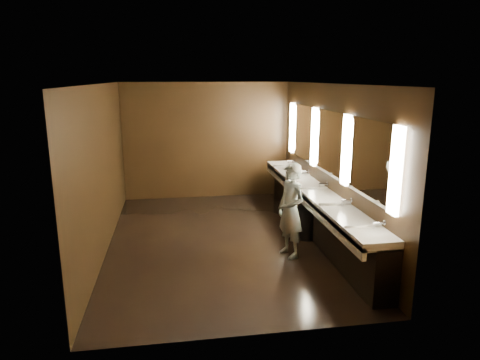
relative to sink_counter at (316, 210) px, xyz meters
The scene contains 10 objects.
floor 1.86m from the sink_counter, behind, with size 6.00×6.00×0.00m, color black.
ceiling 2.92m from the sink_counter, behind, with size 4.00×6.00×0.02m, color #2D2D2B.
wall_back 3.61m from the sink_counter, 120.87° to the left, with size 4.00×0.02×2.80m, color black.
wall_front 3.61m from the sink_counter, 120.87° to the right, with size 4.00×0.02×2.80m, color black.
wall_left 3.90m from the sink_counter, behind, with size 0.02×6.00×2.80m, color black.
wall_right 0.93m from the sink_counter, ahead, with size 0.02×6.00×2.80m, color black.
sink_counter is the anchor object (origin of this frame).
mirror_band 1.27m from the sink_counter, ahead, with size 0.06×5.03×1.15m.
person 1.16m from the sink_counter, 131.02° to the right, with size 0.57×0.38×1.57m, color #86BDC9.
trash_bin 0.33m from the sink_counter, 148.65° to the right, with size 0.38×0.38×0.58m, color black.
Camera 1 is at (-0.82, -7.32, 2.91)m, focal length 32.00 mm.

